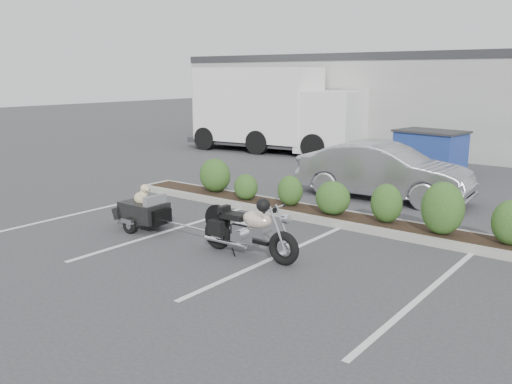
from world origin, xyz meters
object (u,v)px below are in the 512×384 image
Objects in this scene: dumpster at (430,151)px; delivery_truck at (276,112)px; pet_trailer at (144,210)px; sedan at (384,171)px; motorcycle at (248,231)px.

dumpster is 7.07m from delivery_truck.
pet_trailer is 0.71× the size of dumpster.
dumpster is (-0.42, 4.44, -0.02)m from sedan.
pet_trailer is 12.17m from delivery_truck.
pet_trailer is (-2.78, 0.02, -0.06)m from motorcycle.
pet_trailer is at bearing 178.44° from motorcycle.
sedan reaches higher than motorcycle.
delivery_truck reaches higher than pet_trailer.
delivery_truck is (-7.35, 5.48, 0.92)m from sedan.
motorcycle is 13.49m from delivery_truck.
motorcycle is 0.27× the size of delivery_truck.
sedan is at bearing -43.87° from delivery_truck.
dumpster is at bearing 76.18° from pet_trailer.
pet_trailer is at bearing -74.58° from delivery_truck.
pet_trailer is at bearing -93.74° from dumpster.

